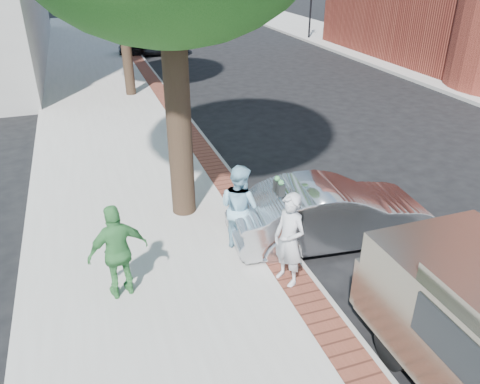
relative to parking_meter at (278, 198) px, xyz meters
name	(u,v)px	position (x,y,z in m)	size (l,w,h in m)	color
ground	(236,257)	(-0.85, 0.04, -1.21)	(120.00, 120.00, 0.00)	black
sidewalk	(117,130)	(-2.35, 8.04, -1.13)	(5.00, 60.00, 0.15)	#9E9991
brick_strip	(182,121)	(-0.15, 8.04, -1.05)	(0.60, 60.00, 0.01)	brown
curb	(192,122)	(0.20, 8.04, -1.13)	(0.10, 60.00, 0.15)	gray
signal_near	(129,11)	(0.05, 22.04, 1.05)	(0.70, 0.15, 3.80)	black
signal_far	(311,4)	(11.65, 22.04, 1.05)	(0.70, 0.15, 3.80)	black
parking_meter	(278,198)	(0.00, 0.00, 0.00)	(0.12, 0.32, 1.47)	gray
person_gray	(289,240)	(-0.28, -1.14, -0.19)	(0.63, 0.41, 1.73)	silver
person_officer	(239,207)	(-0.71, 0.23, -0.19)	(0.84, 0.66, 1.73)	#8DC2DB
person_green	(118,252)	(-3.07, -0.54, -0.20)	(1.00, 0.42, 1.71)	#408E47
sedan_silver	(330,213)	(1.13, -0.04, -0.54)	(1.42, 4.07, 1.34)	#B9BBC0
bg_car	(154,43)	(1.05, 20.36, -0.53)	(1.60, 3.99, 1.36)	black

